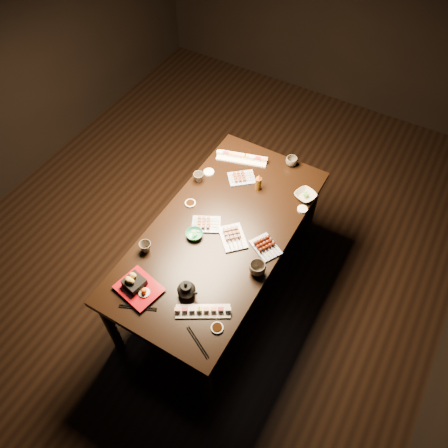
{
  "coord_description": "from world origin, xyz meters",
  "views": [
    {
      "loc": [
        1.23,
        -1.88,
        3.18
      ],
      "look_at": [
        0.31,
        -0.29,
        0.77
      ],
      "focal_mm": 35.0,
      "sensor_mm": 36.0,
      "label": 1
    }
  ],
  "objects": [
    {
      "name": "teacup_far_left",
      "position": [
        -0.07,
        -0.01,
        0.79
      ],
      "size": [
        0.08,
        0.08,
        0.07
      ],
      "primitive_type": "imported",
      "rotation": [
        0.0,
        0.0,
        0.03
      ],
      "color": "#4F473D",
      "rests_on": "dining_table"
    },
    {
      "name": "tsukune_plate",
      "position": [
        0.64,
        -0.31,
        0.78
      ],
      "size": [
        0.24,
        0.22,
        0.05
      ],
      "primitive_type": null,
      "rotation": [
        0.0,
        0.0,
        -0.52
      ],
      "color": "#828EB6",
      "rests_on": "dining_table"
    },
    {
      "name": "tempura_tray",
      "position": [
        0.1,
        -0.99,
        0.8
      ],
      "size": [
        0.31,
        0.27,
        0.1
      ],
      "primitive_type": null,
      "rotation": [
        0.0,
        0.0,
        -0.2
      ],
      "color": "black",
      "rests_on": "dining_table"
    },
    {
      "name": "condiment_bottle",
      "position": [
        0.35,
        0.14,
        0.82
      ],
      "size": [
        0.05,
        0.05,
        0.14
      ],
      "primitive_type": "cylinder",
      "rotation": [
        0.0,
        0.0,
        0.1
      ],
      "color": "brown",
      "rests_on": "dining_table"
    },
    {
      "name": "sushi_platter_far",
      "position": [
        0.1,
        0.36,
        0.77
      ],
      "size": [
        0.41,
        0.22,
        0.05
      ],
      "primitive_type": null,
      "rotation": [
        0.0,
        0.0,
        3.43
      ],
      "color": "white",
      "rests_on": "dining_table"
    },
    {
      "name": "dining_table",
      "position": [
        0.31,
        -0.34,
        0.38
      ],
      "size": [
        0.97,
        1.83,
        0.75
      ],
      "primitive_type": "cube",
      "rotation": [
        0.0,
        0.0,
        -0.04
      ],
      "color": "black",
      "rests_on": "ground"
    },
    {
      "name": "yakitori_plate_center",
      "position": [
        0.2,
        -0.34,
        0.78
      ],
      "size": [
        0.24,
        0.22,
        0.05
      ],
      "primitive_type": null,
      "rotation": [
        0.0,
        0.0,
        0.48
      ],
      "color": "#828EB6",
      "rests_on": "dining_table"
    },
    {
      "name": "chopsticks_se",
      "position": [
        0.6,
        -1.1,
        0.75
      ],
      "size": [
        0.21,
        0.12,
        0.01
      ],
      "primitive_type": null,
      "rotation": [
        0.0,
        0.0,
        -0.46
      ],
      "color": "black",
      "rests_on": "dining_table"
    },
    {
      "name": "yakitori_plate_right",
      "position": [
        0.41,
        -0.35,
        0.78
      ],
      "size": [
        0.27,
        0.27,
        0.06
      ],
      "primitive_type": null,
      "rotation": [
        0.0,
        0.0,
        -0.78
      ],
      "color": "#828EB6",
      "rests_on": "dining_table"
    },
    {
      "name": "teacup_mid_right",
      "position": [
        0.68,
        -0.51,
        0.79
      ],
      "size": [
        0.14,
        0.14,
        0.09
      ],
      "primitive_type": "imported",
      "rotation": [
        0.0,
        0.0,
        -0.37
      ],
      "color": "#4F473D",
      "rests_on": "dining_table"
    },
    {
      "name": "chopsticks_near",
      "position": [
        0.17,
        -1.1,
        0.75
      ],
      "size": [
        0.23,
        0.12,
        0.01
      ],
      "primitive_type": null,
      "rotation": [
        0.0,
        0.0,
        0.41
      ],
      "color": "black",
      "rests_on": "dining_table"
    },
    {
      "name": "edamame_bowl_green",
      "position": [
        0.18,
        -0.47,
        0.77
      ],
      "size": [
        0.15,
        0.15,
        0.04
      ],
      "primitive_type": "imported",
      "rotation": [
        0.0,
        0.0,
        0.36
      ],
      "color": "#34A076",
      "rests_on": "dining_table"
    },
    {
      "name": "sushi_platter_near",
      "position": [
        0.53,
        -0.92,
        0.77
      ],
      "size": [
        0.33,
        0.25,
        0.04
      ],
      "primitive_type": null,
      "rotation": [
        0.0,
        0.0,
        0.53
      ],
      "color": "white",
      "rests_on": "dining_table"
    },
    {
      "name": "sauce_dish_se",
      "position": [
        0.66,
        -0.97,
        0.76
      ],
      "size": [
        0.1,
        0.1,
        0.01
      ],
      "primitive_type": "cylinder",
      "rotation": [
        0.0,
        0.0,
        0.3
      ],
      "color": "white",
      "rests_on": "dining_table"
    },
    {
      "name": "yakitori_plate_left",
      "position": [
        0.2,
        0.17,
        0.78
      ],
      "size": [
        0.24,
        0.24,
        0.05
      ],
      "primitive_type": null,
      "rotation": [
        0.0,
        0.0,
        0.7
      ],
      "color": "#828EB6",
      "rests_on": "dining_table"
    },
    {
      "name": "sauce_dish_east",
      "position": [
        0.72,
        0.12,
        0.76
      ],
      "size": [
        0.08,
        0.08,
        0.01
      ],
      "primitive_type": "cylinder",
      "rotation": [
        0.0,
        0.0,
        0.06
      ],
      "color": "white",
      "rests_on": "dining_table"
    },
    {
      "name": "edamame_bowl_cream",
      "position": [
        0.69,
        0.24,
        0.77
      ],
      "size": [
        0.19,
        0.19,
        0.04
      ],
      "primitive_type": "imported",
      "rotation": [
        0.0,
        0.0,
        -0.37
      ],
      "color": "beige",
      "rests_on": "dining_table"
    },
    {
      "name": "teacup_far_right",
      "position": [
        0.46,
        0.5,
        0.79
      ],
      "size": [
        0.09,
        0.09,
        0.07
      ],
      "primitive_type": "imported",
      "rotation": [
        0.0,
        0.0,
        -0.01
      ],
      "color": "#4F473D",
      "rests_on": "dining_table"
    },
    {
      "name": "sauce_dish_west",
      "position": [
        -0.0,
        -0.24,
        0.76
      ],
      "size": [
        0.09,
        0.09,
        0.01
      ],
      "primitive_type": "cylinder",
      "rotation": [
        0.0,
        0.0,
        0.19
      ],
      "color": "white",
      "rests_on": "dining_table"
    },
    {
      "name": "teacup_near_left",
      "position": [
        -0.04,
        -0.73,
        0.79
      ],
      "size": [
        0.1,
        0.1,
        0.08
      ],
      "primitive_type": "imported",
      "rotation": [
        0.0,
        0.0,
        0.27
      ],
      "color": "#4F473D",
      "rests_on": "dining_table"
    },
    {
      "name": "teapot",
      "position": [
        0.37,
        -0.86,
        0.81
      ],
      "size": [
        0.14,
        0.14,
        0.12
      ],
      "primitive_type": null,
      "rotation": [
        0.0,
        0.0,
        0.03
      ],
      "color": "black",
      "rests_on": "dining_table"
    },
    {
      "name": "sauce_dish_nw",
      "position": [
        -0.05,
        0.1,
        0.76
      ],
      "size": [
        0.09,
        0.09,
        0.01
      ],
      "primitive_type": "cylinder",
      "rotation": [
        0.0,
        0.0,
        0.14
      ],
      "color": "white",
      "rests_on": "dining_table"
    },
    {
      "name": "ground",
      "position": [
        0.0,
        0.0,
        0.0
      ],
      "size": [
        5.0,
        5.0,
        0.0
      ],
      "primitive_type": "plane",
      "color": "black",
      "rests_on": "ground"
    }
  ]
}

